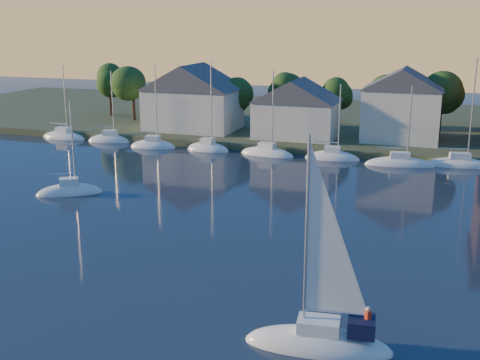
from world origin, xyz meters
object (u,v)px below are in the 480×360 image
at_px(clubhouse_east, 402,104).
at_px(hero_sailboat, 321,338).
at_px(clubhouse_centre, 297,107).
at_px(drifting_sailboat_left, 70,193).
at_px(clubhouse_west, 193,96).

bearing_deg(clubhouse_east, hero_sailboat, -90.00).
xyz_separation_m(clubhouse_centre, drifting_sailboat_left, (-15.53, -31.95, -5.04)).
xyz_separation_m(clubhouse_centre, clubhouse_east, (14.00, 2.00, 0.87)).
relative_size(clubhouse_centre, clubhouse_east, 1.10).
height_order(clubhouse_east, hero_sailboat, hero_sailboat).
height_order(clubhouse_west, drifting_sailboat_left, clubhouse_west).
bearing_deg(hero_sailboat, clubhouse_centre, -81.45).
relative_size(clubhouse_west, hero_sailboat, 1.09).
bearing_deg(clubhouse_east, drifting_sailboat_left, -131.02).
bearing_deg(drifting_sailboat_left, clubhouse_east, 17.07).
distance_m(clubhouse_centre, hero_sailboat, 54.74).
bearing_deg(clubhouse_west, clubhouse_east, 1.91).
height_order(clubhouse_east, drifting_sailboat_left, clubhouse_east).
height_order(clubhouse_centre, hero_sailboat, hero_sailboat).
xyz_separation_m(clubhouse_west, clubhouse_centre, (16.00, -1.00, -0.80)).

